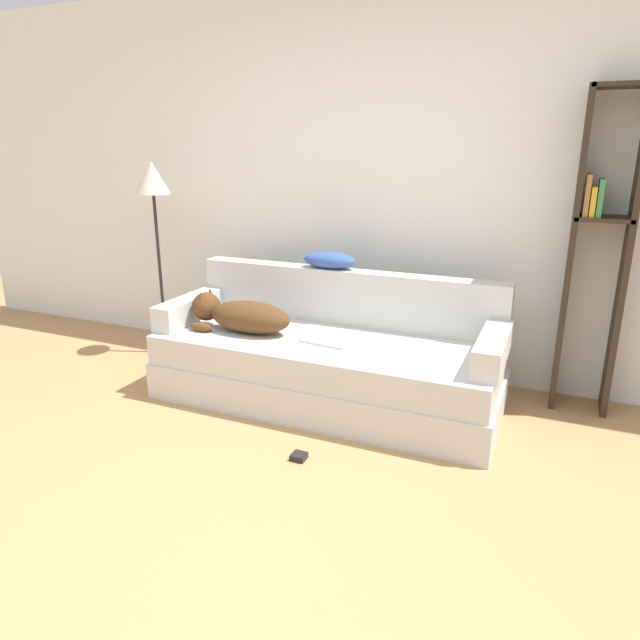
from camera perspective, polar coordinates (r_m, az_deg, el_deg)
ground_plane at (r=2.58m, az=-11.86°, el=-22.00°), size 20.00×20.00×0.00m
wall_back at (r=4.11m, az=6.19°, el=13.42°), size 7.96×0.06×2.70m
couch at (r=3.70m, az=0.59°, el=-5.09°), size 2.19×0.87×0.43m
couch_backrest at (r=3.89m, az=2.70°, el=2.35°), size 2.15×0.15×0.37m
couch_arm_left at (r=4.08m, az=-12.78°, el=1.15°), size 0.15×0.68×0.17m
couch_arm_right at (r=3.35m, az=16.92°, el=-2.73°), size 0.15×0.68×0.17m
dog at (r=3.77m, az=-7.97°, el=0.52°), size 0.72×0.29×0.25m
laptop at (r=3.57m, az=0.85°, el=-1.99°), size 0.33×0.25×0.02m
throw_pillow at (r=3.88m, az=0.98°, el=6.00°), size 0.37×0.18×0.11m
bookshelf at (r=3.78m, az=26.10°, el=6.86°), size 0.34×0.26×1.93m
floor_lamp at (r=4.52m, az=-16.30°, el=11.85°), size 0.26×0.26×1.50m
power_adapter at (r=3.14m, az=-2.12°, el=-13.49°), size 0.08×0.08×0.03m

